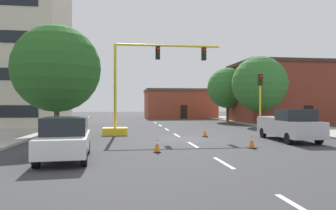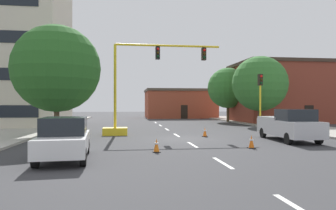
# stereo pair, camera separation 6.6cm
# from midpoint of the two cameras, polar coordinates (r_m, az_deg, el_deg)

# --- Properties ---
(ground_plane) EXTENTS (160.00, 160.00, 0.00)m
(ground_plane) POSITION_cam_midpoint_polar(r_m,az_deg,el_deg) (20.61, 2.68, -6.24)
(ground_plane) COLOR #38383A
(sidewalk_left) EXTENTS (6.00, 56.00, 0.14)m
(sidewalk_left) POSITION_cam_midpoint_polar(r_m,az_deg,el_deg) (29.63, -25.61, -4.19)
(sidewalk_left) COLOR #B2ADA3
(sidewalk_left) RESTS_ON ground_plane
(sidewalk_right) EXTENTS (6.00, 56.00, 0.14)m
(sidewalk_right) POSITION_cam_midpoint_polar(r_m,az_deg,el_deg) (32.70, 22.52, -3.79)
(sidewalk_right) COLOR #9E998E
(sidewalk_right) RESTS_ON ground_plane
(lane_stripe_seg_1) EXTENTS (0.16, 2.40, 0.01)m
(lane_stripe_seg_1) POSITION_cam_midpoint_polar(r_m,az_deg,el_deg) (12.44, 9.99, -10.39)
(lane_stripe_seg_1) COLOR silver
(lane_stripe_seg_1) RESTS_ON ground_plane
(lane_stripe_seg_2) EXTENTS (0.16, 2.40, 0.01)m
(lane_stripe_seg_2) POSITION_cam_midpoint_polar(r_m,az_deg,el_deg) (17.69, 4.47, -7.27)
(lane_stripe_seg_2) COLOR silver
(lane_stripe_seg_2) RESTS_ON ground_plane
(lane_stripe_seg_3) EXTENTS (0.16, 2.40, 0.01)m
(lane_stripe_seg_3) POSITION_cam_midpoint_polar(r_m,az_deg,el_deg) (23.06, 1.54, -5.56)
(lane_stripe_seg_3) COLOR silver
(lane_stripe_seg_3) RESTS_ON ground_plane
(lane_stripe_seg_4) EXTENTS (0.16, 2.40, 0.01)m
(lane_stripe_seg_4) POSITION_cam_midpoint_polar(r_m,az_deg,el_deg) (28.48, -0.28, -4.49)
(lane_stripe_seg_4) COLOR silver
(lane_stripe_seg_4) RESTS_ON ground_plane
(lane_stripe_seg_5) EXTENTS (0.16, 2.40, 0.01)m
(lane_stripe_seg_5) POSITION_cam_midpoint_polar(r_m,az_deg,el_deg) (33.93, -1.51, -3.76)
(lane_stripe_seg_5) COLOR silver
(lane_stripe_seg_5) RESTS_ON ground_plane
(lane_stripe_seg_6) EXTENTS (0.16, 2.40, 0.01)m
(lane_stripe_seg_6) POSITION_cam_midpoint_polar(r_m,az_deg,el_deg) (39.39, -2.40, -3.23)
(lane_stripe_seg_6) COLOR silver
(lane_stripe_seg_6) RESTS_ON ground_plane
(building_brick_center) EXTENTS (11.91, 9.32, 4.92)m
(building_brick_center) POSITION_cam_midpoint_polar(r_m,az_deg,el_deg) (54.53, 2.00, 0.27)
(building_brick_center) COLOR brown
(building_brick_center) RESTS_ON ground_plane
(building_row_right) EXTENTS (13.63, 9.33, 7.63)m
(building_row_right) POSITION_cam_midpoint_polar(r_m,az_deg,el_deg) (43.08, 21.14, 2.13)
(building_row_right) COLOR brown
(building_row_right) RESTS_ON ground_plane
(traffic_signal_gantry) EXTENTS (8.85, 1.20, 6.83)m
(traffic_signal_gantry) POSITION_cam_midpoint_polar(r_m,az_deg,el_deg) (23.39, -7.00, -0.01)
(traffic_signal_gantry) COLOR yellow
(traffic_signal_gantry) RESTS_ON ground_plane
(traffic_light_pole_right) EXTENTS (0.32, 0.47, 4.80)m
(traffic_light_pole_right) POSITION_cam_midpoint_polar(r_m,az_deg,el_deg) (26.84, 16.50, 2.76)
(traffic_light_pole_right) COLOR yellow
(traffic_light_pole_right) RESTS_ON ground_plane
(tree_right_far) EXTENTS (5.36, 5.36, 7.17)m
(tree_right_far) POSITION_cam_midpoint_polar(r_m,az_deg,el_deg) (42.04, 10.82, 3.09)
(tree_right_far) COLOR #4C3823
(tree_right_far) RESTS_ON ground_plane
(tree_right_mid) EXTENTS (5.75, 5.75, 7.35)m
(tree_right_mid) POSITION_cam_midpoint_polar(r_m,az_deg,el_deg) (34.00, 16.37, 3.77)
(tree_right_mid) COLOR brown
(tree_right_mid) RESTS_ON ground_plane
(tree_left_near) EXTENTS (5.98, 5.98, 7.74)m
(tree_left_near) POSITION_cam_midpoint_polar(r_m,az_deg,el_deg) (22.84, -19.82, 6.29)
(tree_left_near) COLOR brown
(tree_left_near) RESTS_ON ground_plane
(pickup_truck_silver) EXTENTS (2.26, 5.49, 1.99)m
(pickup_truck_silver) POSITION_cam_midpoint_polar(r_m,az_deg,el_deg) (20.85, 21.22, -3.48)
(pickup_truck_silver) COLOR #BCBCC1
(pickup_truck_silver) RESTS_ON ground_plane
(sedan_white_near_left) EXTENTS (2.20, 4.63, 1.74)m
(sedan_white_near_left) POSITION_cam_midpoint_polar(r_m,az_deg,el_deg) (13.51, -18.47, -5.77)
(sedan_white_near_left) COLOR white
(sedan_white_near_left) RESTS_ON ground_plane
(traffic_cone_roadside_a) EXTENTS (0.36, 0.36, 0.68)m
(traffic_cone_roadside_a) POSITION_cam_midpoint_polar(r_m,az_deg,el_deg) (22.11, 6.72, -4.94)
(traffic_cone_roadside_a) COLOR black
(traffic_cone_roadside_a) RESTS_ON ground_plane
(traffic_cone_roadside_b) EXTENTS (0.36, 0.36, 0.66)m
(traffic_cone_roadside_b) POSITION_cam_midpoint_polar(r_m,az_deg,el_deg) (14.85, -2.15, -7.44)
(traffic_cone_roadside_b) COLOR black
(traffic_cone_roadside_b) RESTS_ON ground_plane
(traffic_cone_roadside_c) EXTENTS (0.36, 0.36, 0.69)m
(traffic_cone_roadside_c) POSITION_cam_midpoint_polar(r_m,az_deg,el_deg) (16.74, 15.02, -6.53)
(traffic_cone_roadside_c) COLOR black
(traffic_cone_roadside_c) RESTS_ON ground_plane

